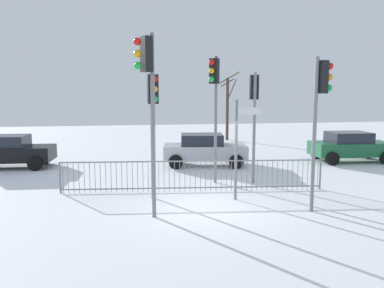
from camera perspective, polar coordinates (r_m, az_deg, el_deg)
ground_plane at (r=11.86m, az=1.77°, el=-9.04°), size 60.00×60.00×0.00m
traffic_light_foreground_right at (r=14.37m, az=3.28°, el=7.74°), size 0.44×0.49×4.70m
traffic_light_mid_right at (r=14.74m, az=9.01°, el=6.05°), size 0.35×0.57×4.12m
traffic_light_foreground_left at (r=10.32m, az=-6.47°, el=8.62°), size 0.54×0.39×4.91m
traffic_light_mid_left at (r=11.46m, az=18.19°, el=6.20°), size 0.56×0.35×4.35m
traffic_light_rear_left at (r=12.21m, az=-5.72°, el=5.50°), size 0.35×0.57×4.03m
direction_sign_post at (r=12.28m, az=6.73°, el=-0.06°), size 0.75×0.32×3.16m
pedestrian_guard_railing at (r=13.45m, az=0.11°, el=-4.60°), size 8.97×1.05×1.07m
car_silver_trailing at (r=18.18m, az=1.79°, el=-0.75°), size 4.01×2.38×1.47m
car_green_near at (r=20.66m, az=22.09°, el=-0.30°), size 3.90×2.13×1.47m
car_black_mid at (r=19.46m, az=-25.23°, el=-0.92°), size 3.90×2.12×1.47m
bare_tree_left at (r=28.08m, az=5.14°, el=5.62°), size 2.03×1.57×4.88m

